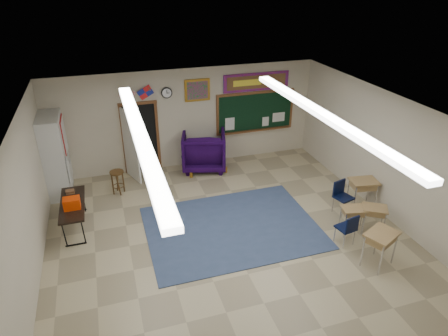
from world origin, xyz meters
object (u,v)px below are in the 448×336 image
object	(u,v)px
student_desk_front_left	(352,218)
wingback_armchair	(204,150)
student_desk_front_right	(362,193)
wooden_stool	(118,182)
folding_table	(74,214)

from	to	relation	value
student_desk_front_left	wingback_armchair	bearing A→B (deg)	131.75
student_desk_front_left	student_desk_front_right	distance (m)	1.14
wooden_stool	wingback_armchair	bearing A→B (deg)	16.78
wingback_armchair	folding_table	world-z (taller)	wingback_armchair
student_desk_front_right	folding_table	distance (m)	7.07
folding_table	student_desk_front_left	bearing A→B (deg)	-18.49
folding_table	student_desk_front_right	bearing A→B (deg)	-10.20
student_desk_front_right	folding_table	bearing A→B (deg)	178.19
student_desk_front_right	wingback_armchair	bearing A→B (deg)	141.71
wooden_stool	folding_table	bearing A→B (deg)	-128.94
wingback_armchair	student_desk_front_left	xyz separation A→B (m)	(2.41, -4.26, -0.24)
student_desk_front_right	wooden_stool	xyz separation A→B (m)	(-5.85, 2.66, -0.11)
student_desk_front_left	folding_table	bearing A→B (deg)	173.34
wingback_armchair	wooden_stool	bearing A→B (deg)	32.20
student_desk_front_right	wooden_stool	bearing A→B (deg)	164.35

